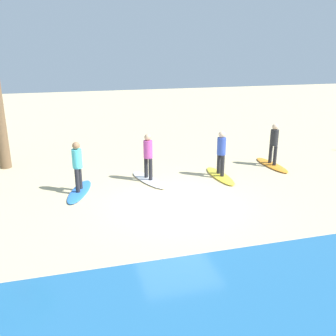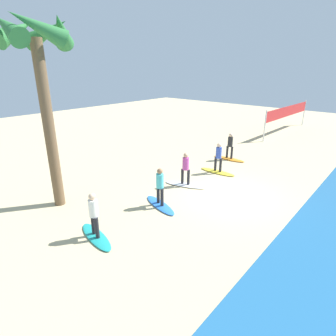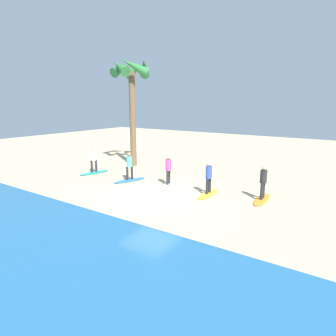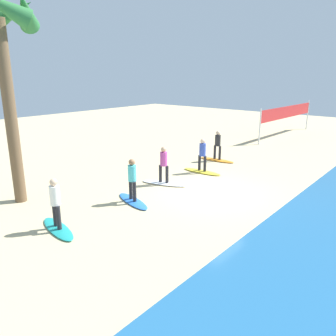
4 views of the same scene
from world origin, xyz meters
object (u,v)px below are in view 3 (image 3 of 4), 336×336
Objects in this scene: surfer_blue at (129,164)px; palm_tree at (132,80)px; surfboard_yellow at (208,194)px; surfer_white at (168,167)px; surfer_yellow at (209,175)px; surfboard_teal at (94,173)px; surfboard_white at (168,185)px; surfboard_blue at (130,180)px; surfboard_orange at (262,199)px; surfer_orange at (263,179)px; surfer_teal at (94,158)px.

palm_tree is (2.71, -3.49, 5.08)m from surfer_blue.
palm_tree is (7.81, -3.27, 6.07)m from surfboard_yellow.
palm_tree reaches higher than surfer_white.
surfboard_yellow is 1.28× the size of surfer_white.
surfer_yellow reaches higher than surfboard_teal.
surfboard_white is (2.65, -0.28, -0.99)m from surfer_yellow.
surfboard_orange is at bearing 114.08° from surfboard_blue.
surfboard_white is 2.49m from surfboard_blue.
surfboard_orange is at bearing 106.54° from surfboard_teal.
surfboard_orange is 7.73m from surfer_blue.
surfboard_orange and surfboard_white have the same top height.
surfer_white is at bearing -98.38° from surfboard_yellow.
surfer_orange is at bearing 165.90° from palm_tree.
surfer_yellow is at bearing 157.30° from palm_tree.
surfer_blue is 1.00× the size of surfer_teal.
surfboard_orange and surfboard_blue have the same top height.
surfboard_white is 0.28× the size of palm_tree.
surfer_yellow reaches higher than surfboard_orange.
surfer_yellow is (2.52, 0.67, 0.00)m from surfer_orange.
palm_tree is at bearing -176.28° from surfboard_teal.
surfer_blue is 6.73m from palm_tree.
surfer_yellow is at bearing -179.37° from surfer_teal.
surfer_white is 7.83m from palm_tree.
palm_tree is (5.16, -2.98, 6.07)m from surfboard_white.
surfer_yellow is 0.22× the size of palm_tree.
surfer_white is at bearing -168.39° from surfer_blue.
surfboard_blue is 3.23m from surfboard_teal.
surfboard_orange is 1.00× the size of surfboard_yellow.
surfboard_yellow is 0.28× the size of palm_tree.
surfer_white is (2.65, -0.28, 0.00)m from surfer_yellow.
surfer_yellow and surfer_white have the same top height.
surfboard_white is at bearing -168.39° from surfer_blue.
surfboard_blue is 0.28× the size of palm_tree.
palm_tree reaches higher than surfboard_yellow.
surfboard_blue is at bearing 11.61° from surfer_white.
surfboard_orange is at bearing -175.98° from surfer_teal.
surfer_orange is at bearing -175.98° from surfer_teal.
surfer_teal is (10.85, 0.76, 0.99)m from surfboard_orange.
surfboard_teal is at bearing -91.66° from surfboard_yellow.
surfboard_teal is (10.85, 0.76, 0.00)m from surfboard_orange.
surfer_orange and surfer_white have the same top height.
surfboard_teal is at bearing -2.27° from surfer_blue.
surfboard_orange is 0.28× the size of palm_tree.
surfer_orange is at bearing -165.09° from surfer_yellow.
surfboard_orange is 5.28m from surfer_white.
surfer_yellow is 0.78× the size of surfboard_teal.
surfer_teal reaches higher than surfboard_orange.
surfboard_blue is 7.50m from palm_tree.
surfboard_white is at bearing 119.02° from surfboard_blue.
surfer_white is at bearing -0.00° from surfboard_white.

